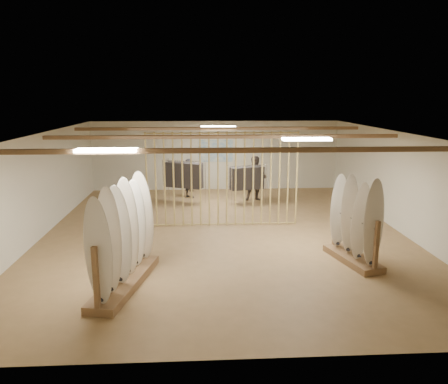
{
  "coord_description": "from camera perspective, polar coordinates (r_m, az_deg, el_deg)",
  "views": [
    {
      "loc": [
        -0.67,
        -11.71,
        3.79
      ],
      "look_at": [
        0.0,
        0.0,
        1.2
      ],
      "focal_mm": 35.0,
      "sensor_mm": 36.0,
      "label": 1
    }
  ],
  "objects": [
    {
      "name": "wall_back",
      "position": [
        17.89,
        -1.1,
        4.77
      ],
      "size": [
        12.0,
        0.0,
        12.0
      ],
      "primitive_type": "plane",
      "rotation": [
        1.57,
        0.0,
        0.0
      ],
      "color": "beige",
      "rests_on": "ground"
    },
    {
      "name": "rack_left",
      "position": [
        9.06,
        -12.96,
        -7.58
      ],
      "size": [
        1.13,
        2.73,
        2.15
      ],
      "rotation": [
        0.0,
        0.0,
        -0.21
      ],
      "color": "brown",
      "rests_on": "floor"
    },
    {
      "name": "rack_right",
      "position": [
        10.54,
        16.64,
        -5.24
      ],
      "size": [
        0.97,
        1.82,
        2.02
      ],
      "rotation": [
        0.0,
        0.0,
        0.25
      ],
      "color": "brown",
      "rests_on": "floor"
    },
    {
      "name": "shopper_a",
      "position": [
        16.54,
        -4.56,
        2.16
      ],
      "size": [
        0.74,
        0.72,
        1.69
      ],
      "primitive_type": "imported",
      "rotation": [
        0.0,
        0.0,
        2.4
      ],
      "color": "#222329",
      "rests_on": "floor"
    },
    {
      "name": "clothing_rack_a",
      "position": [
        15.65,
        -5.25,
        2.22
      ],
      "size": [
        1.4,
        0.89,
        1.57
      ],
      "rotation": [
        0.0,
        0.0,
        -0.42
      ],
      "color": "silver",
      "rests_on": "floor"
    },
    {
      "name": "light_panels",
      "position": [
        11.78,
        0.0,
        7.33
      ],
      "size": [
        1.2,
        0.35,
        0.06
      ],
      "primitive_type": "cube",
      "color": "white",
      "rests_on": "ground"
    },
    {
      "name": "wall_right",
      "position": [
        13.23,
        22.17,
        1.11
      ],
      "size": [
        0.0,
        12.0,
        12.0
      ],
      "primitive_type": "plane",
      "rotation": [
        1.57,
        0.0,
        -1.57
      ],
      "color": "beige",
      "rests_on": "ground"
    },
    {
      "name": "clothing_rack_b",
      "position": [
        15.59,
        3.02,
        1.82
      ],
      "size": [
        1.27,
        0.68,
        1.41
      ],
      "rotation": [
        0.0,
        0.0,
        0.3
      ],
      "color": "silver",
      "rests_on": "floor"
    },
    {
      "name": "floor",
      "position": [
        12.33,
        0.0,
        -5.45
      ],
      "size": [
        12.0,
        12.0,
        0.0
      ],
      "primitive_type": "plane",
      "color": "olive",
      "rests_on": "ground"
    },
    {
      "name": "ceiling_slats",
      "position": [
        11.78,
        0.0,
        7.24
      ],
      "size": [
        9.5,
        6.12,
        0.1
      ],
      "primitive_type": "cube",
      "color": "brown",
      "rests_on": "ground"
    },
    {
      "name": "bamboo_partition",
      "position": [
        12.76,
        -0.21,
        1.65
      ],
      "size": [
        4.45,
        0.05,
        2.78
      ],
      "color": "tan",
      "rests_on": "ground"
    },
    {
      "name": "shopper_b",
      "position": [
        15.98,
        4.22,
        2.12
      ],
      "size": [
        0.96,
        0.77,
        1.87
      ],
      "primitive_type": "imported",
      "rotation": [
        0.0,
        0.0,
        0.08
      ],
      "color": "#3D342F",
      "rests_on": "floor"
    },
    {
      "name": "wall_front",
      "position": [
        6.23,
        3.21,
        -10.14
      ],
      "size": [
        12.0,
        0.0,
        12.0
      ],
      "primitive_type": "plane",
      "rotation": [
        -1.57,
        0.0,
        0.0
      ],
      "color": "beige",
      "rests_on": "ground"
    },
    {
      "name": "ceiling",
      "position": [
        11.78,
        0.0,
        7.62
      ],
      "size": [
        12.0,
        12.0,
        0.0
      ],
      "primitive_type": "plane",
      "rotation": [
        3.14,
        0.0,
        0.0
      ],
      "color": "gray",
      "rests_on": "ground"
    },
    {
      "name": "wall_left",
      "position": [
        12.72,
        -23.12,
        0.6
      ],
      "size": [
        0.0,
        12.0,
        12.0
      ],
      "primitive_type": "plane",
      "rotation": [
        1.57,
        0.0,
        1.57
      ],
      "color": "beige",
      "rests_on": "ground"
    },
    {
      "name": "poster",
      "position": [
        17.84,
        -1.1,
        5.4
      ],
      "size": [
        1.4,
        0.03,
        0.9
      ],
      "primitive_type": "cube",
      "color": "#3675BF",
      "rests_on": "ground"
    }
  ]
}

